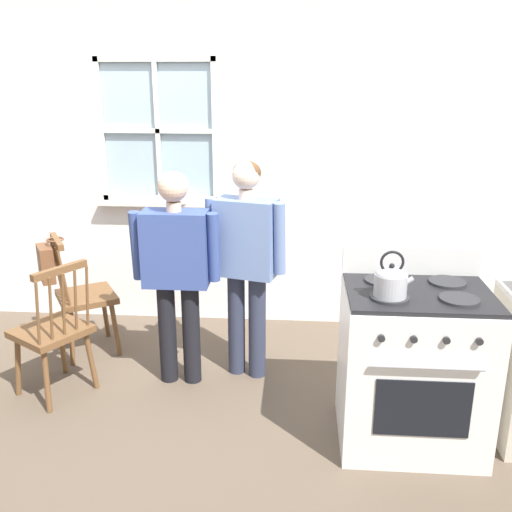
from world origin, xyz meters
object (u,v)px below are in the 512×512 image
object	(u,v)px
potted_plant	(179,194)
person_teen_center	(246,253)
chair_by_window	(84,297)
stove	(412,365)
chair_near_wall	(53,333)
handbag	(46,263)
person_elderly_left	(176,260)
kettle	(391,281)

from	to	relation	value
potted_plant	person_teen_center	bearing A→B (deg)	-54.23
chair_by_window	stove	xyz separation A→B (m)	(2.26, -0.94, 0.04)
chair_near_wall	chair_by_window	bearing A→B (deg)	-145.25
person_teen_center	stove	bearing A→B (deg)	-18.97
chair_by_window	handbag	bearing A→B (deg)	90.00
chair_by_window	person_elderly_left	size ratio (longest dim) A/B	0.63
chair_near_wall	person_teen_center	bearing A→B (deg)	138.57
handbag	person_teen_center	bearing A→B (deg)	-5.22
chair_by_window	chair_near_wall	distance (m)	0.61
person_teen_center	handbag	size ratio (longest dim) A/B	4.93
person_elderly_left	person_teen_center	world-z (taller)	person_teen_center
chair_by_window	handbag	size ratio (longest dim) A/B	3.00
chair_by_window	potted_plant	distance (m)	1.11
person_teen_center	stove	world-z (taller)	person_teen_center
chair_near_wall	person_teen_center	distance (m)	1.36
person_teen_center	handbag	bearing A→B (deg)	-169.94
stove	potted_plant	distance (m)	2.35
person_teen_center	potted_plant	world-z (taller)	person_teen_center
chair_by_window	chair_near_wall	xyz separation A→B (m)	(0.02, -0.61, 0.00)
person_elderly_left	stove	distance (m)	1.61
potted_plant	handbag	bearing A→B (deg)	-138.15
chair_near_wall	potted_plant	bearing A→B (deg)	-173.65
person_elderly_left	handbag	bearing A→B (deg)	165.33
stove	handbag	xyz separation A→B (m)	(-2.46, 0.82, 0.28)
stove	person_teen_center	bearing A→B (deg)	145.75
potted_plant	chair_near_wall	bearing A→B (deg)	-116.07
stove	chair_by_window	bearing A→B (deg)	157.42
kettle	potted_plant	xyz separation A→B (m)	(-1.46, 1.69, 0.09)
chair_by_window	stove	bearing A→B (deg)	-144.18
person_teen_center	potted_plant	bearing A→B (deg)	141.05
chair_near_wall	handbag	world-z (taller)	same
stove	potted_plant	world-z (taller)	potted_plant
stove	kettle	distance (m)	0.59
potted_plant	handbag	world-z (taller)	potted_plant
chair_by_window	person_elderly_left	distance (m)	1.00
kettle	handbag	distance (m)	2.49
person_elderly_left	kettle	size ratio (longest dim) A/B	5.91
person_elderly_left	kettle	distance (m)	1.46
kettle	person_elderly_left	bearing A→B (deg)	151.82
chair_by_window	potted_plant	xyz separation A→B (m)	(0.63, 0.62, 0.67)
person_elderly_left	handbag	xyz separation A→B (m)	(-1.01, 0.26, -0.13)
chair_near_wall	person_teen_center	size ratio (longest dim) A/B	0.61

